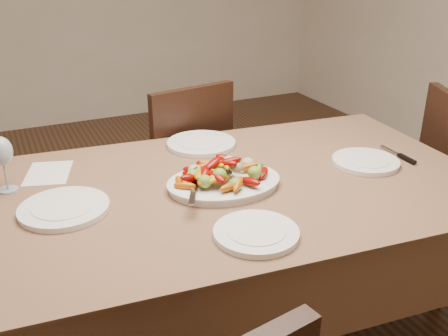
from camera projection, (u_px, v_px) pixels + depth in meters
floor at (190, 317)px, 2.23m from camera, size 6.00×6.00×0.00m
dining_table at (224, 275)px, 1.88m from camera, size 1.93×1.20×0.76m
chair_far at (175, 172)px, 2.51m from camera, size 0.49×0.49×0.95m
serving_platter at (224, 184)px, 1.70m from camera, size 0.40×0.32×0.02m
roasted_vegetables at (224, 169)px, 1.68m from camera, size 0.33×0.24×0.09m
serving_spoon at (209, 182)px, 1.63m from camera, size 0.28×0.17×0.03m
plate_left at (64, 208)px, 1.55m from camera, size 0.28×0.28×0.02m
plate_right at (365, 162)px, 1.89m from camera, size 0.25×0.25×0.02m
plate_far at (201, 144)px, 2.06m from camera, size 0.28×0.28×0.02m
plate_near at (256, 233)px, 1.42m from camera, size 0.25×0.25×0.02m
wine_glass at (3, 163)px, 1.64m from camera, size 0.08×0.08×0.20m
menu_card at (48, 173)px, 1.81m from camera, size 0.20×0.24×0.00m
table_knife at (399, 156)px, 1.95m from camera, size 0.02×0.20×0.01m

